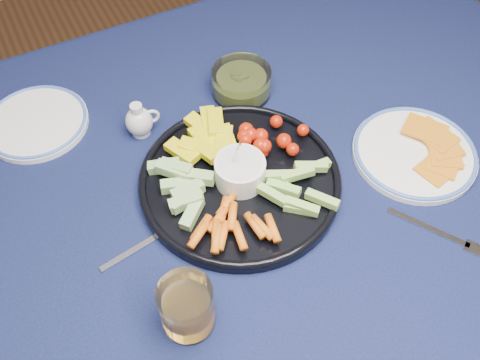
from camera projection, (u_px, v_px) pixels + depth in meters
name	position (u px, v px, depth m)	size (l,w,h in m)	color
dining_table	(226.00, 196.00, 1.12)	(1.67, 1.07, 0.75)	#4D3319
crudite_platter	(239.00, 179.00, 1.01)	(0.38, 0.38, 0.12)	black
creamer_pitcher	(140.00, 121.00, 1.08)	(0.07, 0.06, 0.08)	silver
pickle_bowl	(241.00, 83.00, 1.16)	(0.13, 0.13, 0.06)	white
cheese_plate	(415.00, 152.00, 1.06)	(0.25, 0.25, 0.03)	white
juice_tumbler	(187.00, 308.00, 0.83)	(0.09, 0.09, 0.10)	white
fork_left	(155.00, 238.00, 0.95)	(0.19, 0.05, 0.00)	silver
fork_right	(444.00, 235.00, 0.96)	(0.11, 0.16, 0.00)	silver
side_plate_extra	(36.00, 122.00, 1.12)	(0.21, 0.21, 0.02)	white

